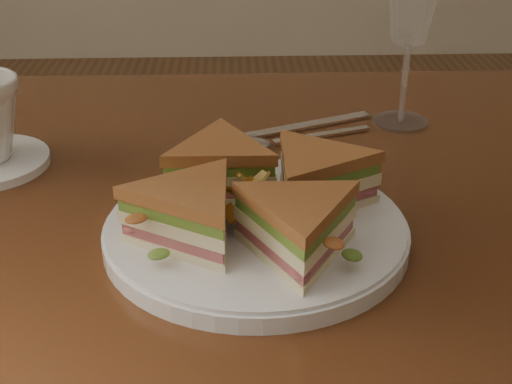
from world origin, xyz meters
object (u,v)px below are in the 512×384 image
at_px(table, 281,270).
at_px(sandwich_wedges, 256,197).
at_px(plate, 256,232).
at_px(wine_glass, 412,1).
at_px(knife, 291,129).
at_px(spoon, 268,142).

bearing_deg(table, sandwich_wedges, -108.14).
distance_m(plate, wine_glass, 0.38).
xyz_separation_m(plate, sandwich_wedges, (0.00, 0.00, 0.04)).
bearing_deg(sandwich_wedges, knife, 78.43).
xyz_separation_m(plate, knife, (0.05, 0.26, -0.01)).
bearing_deg(sandwich_wedges, plate, -116.57).
height_order(spoon, knife, spoon).
relative_size(spoon, knife, 0.87).
xyz_separation_m(table, wine_glass, (0.17, 0.19, 0.26)).
distance_m(plate, sandwich_wedges, 0.04).
bearing_deg(sandwich_wedges, wine_glass, 55.02).
height_order(plate, sandwich_wedges, sandwich_wedges).
bearing_deg(knife, sandwich_wedges, -124.71).
height_order(table, knife, knife).
xyz_separation_m(table, plate, (-0.03, -0.10, 0.11)).
relative_size(table, wine_glass, 5.48).
relative_size(plate, sandwich_wedges, 0.98).
bearing_deg(table, plate, -108.14).
xyz_separation_m(plate, spoon, (0.02, 0.22, -0.00)).
bearing_deg(wine_glass, spoon, -159.29).
xyz_separation_m(sandwich_wedges, spoon, (0.02, 0.22, -0.04)).
height_order(table, sandwich_wedges, sandwich_wedges).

